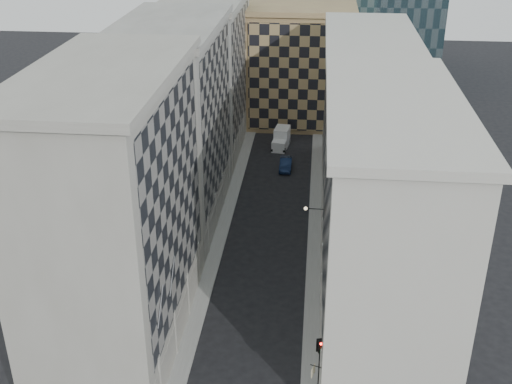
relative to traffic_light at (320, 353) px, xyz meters
The scene contains 14 objects.
sidewalk_west 26.98m from the traffic_light, 114.60° to the left, with size 1.50×100.00×0.15m, color gray.
sidewalk_east 24.58m from the traffic_light, 91.53° to the left, with size 1.50×100.00×0.15m, color gray.
bldg_left_a 19.57m from the traffic_light, 162.30° to the left, with size 10.80×22.80×23.70m.
bldg_left_b 33.08m from the traffic_light, 121.52° to the left, with size 10.80×22.80×22.70m.
bldg_left_c 52.67m from the traffic_light, 108.78° to the left, with size 10.80×22.80×21.70m.
bldg_right_a 12.72m from the traffic_light, 61.97° to the left, with size 10.80×26.80×20.70m.
bldg_right_b 37.28m from the traffic_light, 82.18° to the left, with size 10.80×28.80×19.70m.
tan_block 62.67m from the traffic_light, 93.58° to the left, with size 16.80×14.80×18.80m.
flagpoles_left 12.71m from the traffic_light, behind, with size 0.10×6.33×2.33m.
bracket_lamp 18.65m from the traffic_light, 94.74° to the left, with size 1.98×0.36×0.36m.
traffic_light is the anchor object (origin of this frame).
box_truck 50.43m from the traffic_light, 96.88° to the left, with size 2.62×5.25×2.77m.
dark_car 42.17m from the traffic_light, 96.69° to the left, with size 1.61×4.61×1.52m, color #111F3E.
shop_sign 2.74m from the traffic_light, 100.36° to the right, with size 0.86×0.75×0.86m.
Camera 1 is at (4.76, -33.47, 36.05)m, focal length 45.00 mm.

